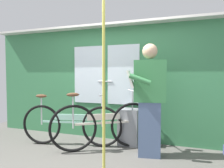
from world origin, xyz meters
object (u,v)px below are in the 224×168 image
at_px(bicycle_near_door, 71,124).
at_px(handrail_pole, 104,89).
at_px(bicycle_leaning_behind, 103,125).
at_px(trash_bin_by_wall, 129,127).
at_px(passenger_reading_newspaper, 149,97).

xyz_separation_m(bicycle_near_door, handrail_pole, (0.89, -0.74, 0.69)).
xyz_separation_m(bicycle_leaning_behind, trash_bin_by_wall, (0.34, 0.35, -0.09)).
bearing_deg(bicycle_leaning_behind, bicycle_near_door, 149.93).
distance_m(bicycle_near_door, handrail_pole, 1.34).
height_order(bicycle_leaning_behind, handrail_pole, handrail_pole).
bearing_deg(handrail_pole, bicycle_near_door, 140.35).
distance_m(passenger_reading_newspaper, handrail_pole, 0.86).
bearing_deg(bicycle_leaning_behind, passenger_reading_newspaper, -34.43).
bearing_deg(handrail_pole, trash_bin_by_wall, 87.15).
bearing_deg(trash_bin_by_wall, bicycle_near_door, -158.83).
height_order(bicycle_leaning_behind, trash_bin_by_wall, bicycle_leaning_behind).
bearing_deg(passenger_reading_newspaper, bicycle_near_door, -10.28).
relative_size(bicycle_leaning_behind, trash_bin_by_wall, 2.40).
height_order(bicycle_near_door, handrail_pole, handrail_pole).
height_order(bicycle_near_door, trash_bin_by_wall, bicycle_near_door).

